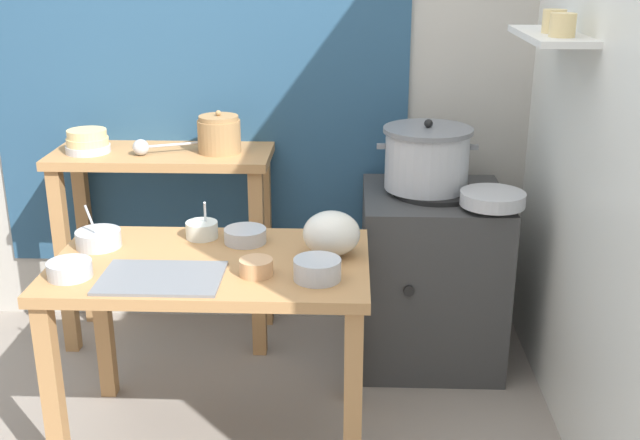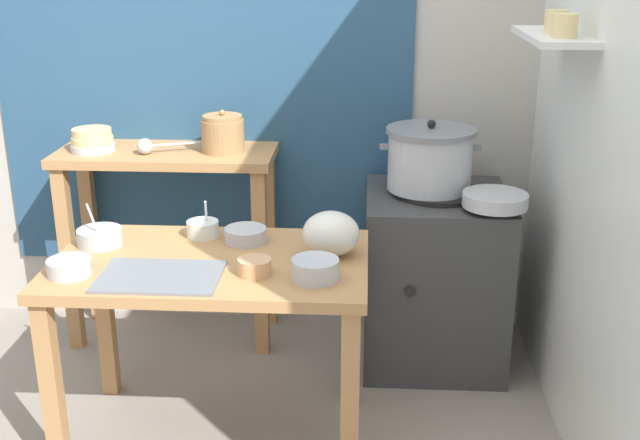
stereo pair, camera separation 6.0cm
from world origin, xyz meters
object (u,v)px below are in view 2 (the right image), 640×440
object	(u,v)px
prep_bowl_3	(254,266)
ladle	(148,146)
prep_table	(212,288)
bowl_stack_enamel	(92,140)
prep_bowl_5	(69,266)
back_shelf_table	(169,198)
prep_bowl_2	(246,234)
plastic_bag	(331,234)
prep_bowl_4	(203,228)
steamer_pot	(430,159)
prep_bowl_0	(100,236)
stove_block	(434,277)
prep_bowl_1	(315,268)
clay_pot	(223,134)
wide_pan	(495,200)
serving_tray	(160,276)

from	to	relation	value
prep_bowl_3	ladle	bearing A→B (deg)	124.04
prep_table	ladle	world-z (taller)	ladle
bowl_stack_enamel	prep_bowl_5	xyz separation A→B (m)	(0.22, -0.93, -0.20)
back_shelf_table	prep_bowl_2	size ratio (longest dim) A/B	6.17
back_shelf_table	bowl_stack_enamel	world-z (taller)	bowl_stack_enamel
plastic_bag	prep_bowl_3	distance (m)	0.31
prep_table	plastic_bag	xyz separation A→B (m)	(0.42, 0.07, 0.19)
back_shelf_table	prep_bowl_2	world-z (taller)	back_shelf_table
prep_bowl_2	prep_bowl_4	size ratio (longest dim) A/B	1.01
steamer_pot	prep_bowl_2	bearing A→B (deg)	-144.08
back_shelf_table	prep_bowl_5	xyz separation A→B (m)	(-0.09, -0.96, 0.07)
ladle	prep_bowl_2	distance (m)	0.77
prep_bowl_0	prep_bowl_2	world-z (taller)	prep_bowl_0
steamer_pot	prep_bowl_3	size ratio (longest dim) A/B	3.75
plastic_bag	prep_table	bearing A→B (deg)	-170.96
stove_block	prep_bowl_1	size ratio (longest dim) A/B	4.96
plastic_bag	back_shelf_table	bearing A→B (deg)	136.33
stove_block	clay_pot	bearing A→B (deg)	172.05
wide_pan	prep_bowl_2	size ratio (longest dim) A/B	1.66
ladle	prep_bowl_3	bearing A→B (deg)	-55.96
bowl_stack_enamel	stove_block	bearing A→B (deg)	-3.97
back_shelf_table	wide_pan	bearing A→B (deg)	-13.30
prep_table	prep_bowl_5	world-z (taller)	prep_bowl_5
stove_block	serving_tray	distance (m)	1.33
serving_tray	prep_bowl_3	size ratio (longest dim) A/B	3.55
steamer_pot	serving_tray	bearing A→B (deg)	-137.56
ladle	prep_bowl_5	distance (m)	0.92
ladle	serving_tray	world-z (taller)	ladle
prep_bowl_0	prep_bowl_3	bearing A→B (deg)	-21.18
stove_block	prep_bowl_4	size ratio (longest dim) A/B	5.06
wide_pan	back_shelf_table	bearing A→B (deg)	166.70
clay_pot	prep_bowl_5	bearing A→B (deg)	-110.09
stove_block	bowl_stack_enamel	xyz separation A→B (m)	(-1.50, 0.10, 0.56)
clay_pot	bowl_stack_enamel	world-z (taller)	clay_pot
back_shelf_table	ladle	distance (m)	0.27
back_shelf_table	ladle	size ratio (longest dim) A/B	3.45
clay_pot	prep_bowl_3	size ratio (longest dim) A/B	1.65
prep_bowl_2	wide_pan	bearing A→B (deg)	17.03
ladle	prep_bowl_4	world-z (taller)	ladle
bowl_stack_enamel	plastic_bag	xyz separation A→B (m)	(1.08, -0.70, -0.15)
serving_tray	prep_bowl_2	world-z (taller)	prep_bowl_2
stove_block	bowl_stack_enamel	distance (m)	1.61
stove_block	prep_bowl_1	world-z (taller)	prep_bowl_1
ladle	wide_pan	bearing A→B (deg)	-10.41
prep_bowl_3	prep_bowl_4	xyz separation A→B (m)	(-0.24, 0.34, 0.00)
clay_pot	prep_bowl_2	distance (m)	0.69
prep_table	prep_bowl_2	world-z (taller)	prep_bowl_2
prep_bowl_4	prep_bowl_2	bearing A→B (deg)	-13.87
stove_block	serving_tray	xyz separation A→B (m)	(-0.98, -0.84, 0.34)
serving_tray	prep_bowl_5	xyz separation A→B (m)	(-0.30, 0.01, 0.02)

